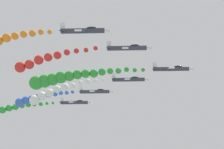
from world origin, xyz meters
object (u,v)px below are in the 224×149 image
at_px(airplane_left_outer, 95,92).
at_px(airplane_right_outer, 84,31).
at_px(airplane_trailing, 75,102).
at_px(airplane_right_inner, 128,48).
at_px(airplane_lead, 172,69).
at_px(airplane_left_inner, 129,79).

distance_m(airplane_left_outer, airplane_right_outer, 41.34).
bearing_deg(airplane_trailing, airplane_right_outer, 9.07).
bearing_deg(airplane_right_outer, airplane_right_inner, 136.86).
relative_size(airplane_lead, airplane_left_outer, 1.00).
distance_m(airplane_lead, airplane_left_outer, 29.40).
bearing_deg(airplane_right_inner, airplane_trailing, -157.51).
bearing_deg(airplane_left_inner, airplane_lead, 45.86).
bearing_deg(airplane_left_inner, airplane_trailing, -139.01).
distance_m(airplane_lead, airplane_right_inner, 15.70).
height_order(airplane_left_inner, airplane_right_inner, airplane_right_inner).
height_order(airplane_lead, airplane_left_inner, airplane_left_inner).
xyz_separation_m(airplane_left_inner, airplane_right_outer, (31.08, -9.57, -0.14)).
height_order(airplane_left_outer, airplane_trailing, airplane_left_outer).
distance_m(airplane_right_inner, airplane_left_outer, 33.11).
bearing_deg(airplane_left_outer, airplane_lead, 45.44).
bearing_deg(airplane_left_outer, airplane_trailing, -143.60).
bearing_deg(airplane_trailing, airplane_left_outer, 36.40).
relative_size(airplane_lead, airplane_trailing, 1.00).
distance_m(airplane_left_outer, airplane_trailing, 12.71).
bearing_deg(airplane_left_outer, airplane_left_inner, 45.01).
distance_m(airplane_left_inner, airplane_left_outer, 14.51).
bearing_deg(airplane_lead, airplane_left_outer, -134.56).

